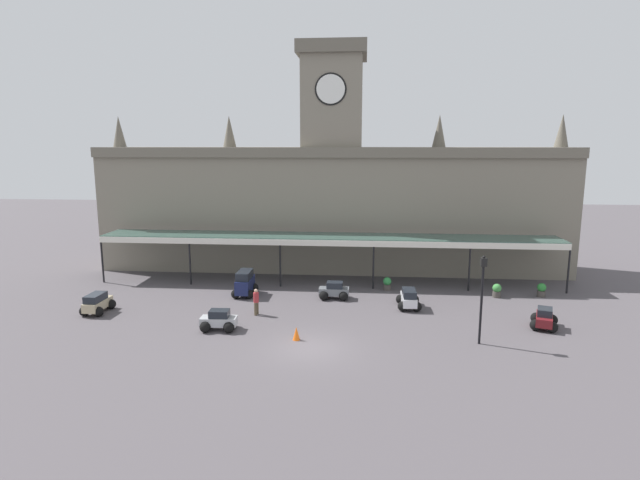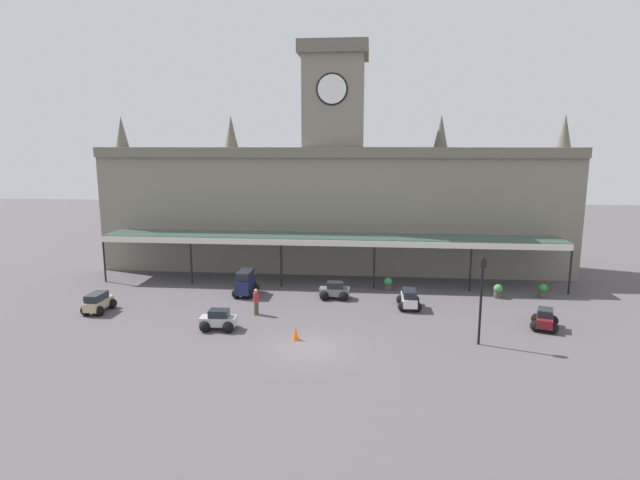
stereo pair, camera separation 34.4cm
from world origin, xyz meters
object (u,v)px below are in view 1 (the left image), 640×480
object	(u,v)px
car_silver_sedan	(219,321)
traffic_cone	(296,333)
car_navy_van	(245,284)
car_beige_estate	(97,304)
car_white_estate	(409,299)
car_maroon_sedan	(544,319)
victorian_lamppost	(482,290)
planter_forecourt_centre	(387,284)
car_grey_sedan	(334,292)
pedestrian_crossing_forecourt	(256,301)
planter_by_canopy	(541,290)
planter_near_kerb	(497,290)

from	to	relation	value
car_silver_sedan	traffic_cone	xyz separation A→B (m)	(4.63, -1.15, -0.14)
car_navy_van	car_beige_estate	bearing A→B (deg)	-151.29
car_white_estate	car_maroon_sedan	xyz separation A→B (m)	(7.54, -3.10, -0.06)
car_maroon_sedan	victorian_lamppost	distance (m)	5.71
car_white_estate	planter_forecourt_centre	distance (m)	4.28
car_grey_sedan	pedestrian_crossing_forecourt	xyz separation A→B (m)	(-4.64, -3.86, 0.41)
car_navy_van	pedestrian_crossing_forecourt	bearing A→B (deg)	-67.92
car_beige_estate	victorian_lamppost	distance (m)	23.33
car_grey_sedan	planter_by_canopy	distance (m)	14.55
victorian_lamppost	planter_near_kerb	world-z (taller)	victorian_lamppost
car_white_estate	traffic_cone	size ratio (longest dim) A/B	3.09
car_navy_van	car_beige_estate	size ratio (longest dim) A/B	1.06
car_silver_sedan	car_beige_estate	bearing A→B (deg)	164.45
car_navy_van	car_maroon_sedan	distance (m)	19.49
car_white_estate	pedestrian_crossing_forecourt	bearing A→B (deg)	-166.80
car_white_estate	car_maroon_sedan	bearing A→B (deg)	-22.33
planter_by_canopy	planter_forecourt_centre	bearing A→B (deg)	176.07
car_navy_van	planter_forecourt_centre	size ratio (longest dim) A/B	2.51
car_beige_estate	planter_forecourt_centre	bearing A→B (deg)	20.21
car_maroon_sedan	planter_by_canopy	xyz separation A→B (m)	(1.94, 6.47, -0.01)
pedestrian_crossing_forecourt	victorian_lamppost	distance (m)	13.54
car_navy_van	traffic_cone	xyz separation A→B (m)	(4.73, -8.14, -0.44)
car_beige_estate	car_white_estate	distance (m)	19.90
car_maroon_sedan	car_navy_van	bearing A→B (deg)	165.11
car_maroon_sedan	victorian_lamppost	xyz separation A→B (m)	(-4.28, -2.84, 2.50)
victorian_lamppost	traffic_cone	size ratio (longest dim) A/B	6.60
pedestrian_crossing_forecourt	planter_near_kerb	xyz separation A→B (m)	(15.93, 5.19, -0.42)
planter_near_kerb	planter_forecourt_centre	bearing A→B (deg)	171.19
car_maroon_sedan	car_grey_sedan	world-z (taller)	same
planter_near_kerb	car_grey_sedan	bearing A→B (deg)	-173.32
car_silver_sedan	planter_forecourt_centre	xyz separation A→B (m)	(9.97, 9.18, -0.01)
pedestrian_crossing_forecourt	planter_by_canopy	size ratio (longest dim) A/B	1.74
pedestrian_crossing_forecourt	planter_by_canopy	world-z (taller)	pedestrian_crossing_forecourt
planter_forecourt_centre	planter_near_kerb	xyz separation A→B (m)	(7.54, -1.17, 0.00)
traffic_cone	planter_by_canopy	distance (m)	18.69
car_silver_sedan	car_beige_estate	distance (m)	8.85
car_maroon_sedan	planter_near_kerb	xyz separation A→B (m)	(-1.21, 6.03, -0.01)
planter_forecourt_centre	planter_near_kerb	bearing A→B (deg)	-8.81
car_navy_van	car_beige_estate	xyz separation A→B (m)	(-8.42, -4.61, -0.24)
car_silver_sedan	victorian_lamppost	size ratio (longest dim) A/B	0.43
car_beige_estate	traffic_cone	size ratio (longest dim) A/B	3.10
pedestrian_crossing_forecourt	planter_by_canopy	xyz separation A→B (m)	(19.09, 5.62, -0.42)
planter_by_canopy	planter_near_kerb	size ratio (longest dim) A/B	1.00
planter_forecourt_centre	car_maroon_sedan	bearing A→B (deg)	-39.43
car_white_estate	planter_forecourt_centre	world-z (taller)	car_white_estate
car_maroon_sedan	car_grey_sedan	bearing A→B (deg)	159.36
planter_by_canopy	car_navy_van	bearing A→B (deg)	-175.98
car_maroon_sedan	pedestrian_crossing_forecourt	xyz separation A→B (m)	(-17.14, 0.84, 0.41)
car_navy_van	car_maroon_sedan	xyz separation A→B (m)	(18.83, -5.01, -0.30)
car_navy_van	planter_by_canopy	bearing A→B (deg)	4.02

